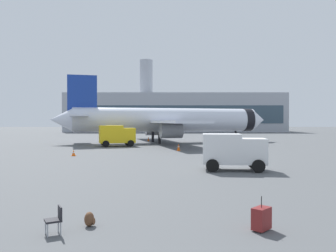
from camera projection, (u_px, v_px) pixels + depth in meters
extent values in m
cylinder|color=silver|center=(169.00, 120.00, 55.16)|extent=(29.97, 11.39, 3.80)
cone|color=silver|center=(259.00, 120.00, 59.28)|extent=(3.25, 4.11, 3.61)
cone|color=silver|center=(62.00, 120.00, 50.94)|extent=(3.97, 4.13, 3.42)
cylinder|color=black|center=(247.00, 120.00, 58.72)|extent=(2.35, 4.11, 3.88)
cube|color=silver|center=(153.00, 122.00, 62.65)|extent=(8.76, 16.70, 0.36)
cube|color=silver|center=(177.00, 122.00, 47.18)|extent=(8.76, 16.70, 0.36)
cylinder|color=gray|center=(156.00, 129.00, 60.25)|extent=(3.66, 2.95, 2.20)
cylinder|color=gray|center=(172.00, 131.00, 49.61)|extent=(3.66, 2.95, 2.20)
cube|color=#193899|center=(83.00, 96.00, 51.68)|extent=(4.34, 1.48, 6.40)
cube|color=silver|center=(80.00, 116.00, 54.69)|extent=(4.06, 6.47, 0.24)
cube|color=silver|center=(80.00, 115.00, 48.50)|extent=(4.06, 6.47, 0.24)
cylinder|color=black|center=(237.00, 136.00, 58.26)|extent=(0.36, 0.36, 1.80)
cylinder|color=black|center=(154.00, 137.00, 57.02)|extent=(0.44, 0.44, 1.80)
cylinder|color=black|center=(161.00, 138.00, 52.37)|extent=(0.44, 0.44, 1.80)
cube|color=yellow|center=(129.00, 135.00, 47.47)|extent=(2.25, 2.60, 2.04)
cube|color=#1E232D|center=(134.00, 132.00, 47.67)|extent=(0.66, 1.92, 0.84)
cube|color=yellow|center=(112.00, 134.00, 46.77)|extent=(3.63, 3.02, 2.40)
cylinder|color=black|center=(129.00, 142.00, 48.62)|extent=(0.92, 0.47, 0.90)
cylinder|color=black|center=(132.00, 143.00, 46.42)|extent=(0.92, 0.47, 0.90)
cylinder|color=black|center=(105.00, 143.00, 47.64)|extent=(0.92, 0.47, 0.90)
cylinder|color=black|center=(107.00, 144.00, 45.44)|extent=(0.92, 0.47, 0.90)
cube|color=white|center=(254.00, 151.00, 23.97)|extent=(1.95, 2.16, 1.78)
cube|color=#1E232D|center=(265.00, 145.00, 23.89)|extent=(0.26, 1.80, 0.74)
cube|color=white|center=(223.00, 149.00, 24.19)|extent=(2.83, 2.25, 2.10)
cylinder|color=black|center=(255.00, 163.00, 25.01)|extent=(0.92, 0.31, 0.90)
cylinder|color=black|center=(260.00, 166.00, 22.92)|extent=(0.92, 0.31, 0.90)
cylinder|color=black|center=(213.00, 162.00, 25.32)|extent=(0.92, 0.31, 0.90)
cylinder|color=black|center=(214.00, 166.00, 23.23)|extent=(0.92, 0.31, 0.90)
cube|color=#F2590C|center=(150.00, 141.00, 59.67)|extent=(0.44, 0.44, 0.04)
cone|color=#F2590C|center=(150.00, 139.00, 59.66)|extent=(0.36, 0.36, 0.74)
cylinder|color=white|center=(150.00, 138.00, 59.66)|extent=(0.23, 0.23, 0.10)
cube|color=#F2590C|center=(124.00, 140.00, 62.93)|extent=(0.44, 0.44, 0.04)
cone|color=#F2590C|center=(124.00, 138.00, 62.92)|extent=(0.36, 0.36, 0.77)
cylinder|color=white|center=(124.00, 137.00, 62.92)|extent=(0.23, 0.23, 0.10)
cube|color=#F2590C|center=(180.00, 151.00, 40.15)|extent=(0.44, 0.44, 0.04)
cone|color=#F2590C|center=(180.00, 147.00, 40.14)|extent=(0.36, 0.36, 0.79)
cylinder|color=white|center=(180.00, 147.00, 40.14)|extent=(0.23, 0.23, 0.10)
cube|color=#F2590C|center=(75.00, 156.00, 34.20)|extent=(0.44, 0.44, 0.04)
cone|color=#F2590C|center=(75.00, 153.00, 34.19)|extent=(0.36, 0.36, 0.56)
cylinder|color=white|center=(75.00, 152.00, 34.19)|extent=(0.23, 0.23, 0.10)
cube|color=maroon|center=(263.00, 218.00, 10.87)|extent=(0.73, 0.74, 0.70)
cylinder|color=black|center=(263.00, 202.00, 10.86)|extent=(0.02, 0.02, 0.36)
cylinder|color=black|center=(266.00, 228.00, 11.04)|extent=(0.08, 0.08, 0.08)
cylinder|color=black|center=(259.00, 231.00, 10.72)|extent=(0.08, 0.08, 0.08)
ellipsoid|color=brown|center=(90.00, 219.00, 11.33)|extent=(0.32, 0.40, 0.48)
ellipsoid|color=brown|center=(95.00, 221.00, 11.33)|extent=(0.12, 0.28, 0.24)
cube|color=black|center=(54.00, 220.00, 10.50)|extent=(0.65, 0.65, 0.06)
cube|color=black|center=(61.00, 212.00, 10.60)|extent=(0.27, 0.45, 0.40)
cylinder|color=#999EA5|center=(49.00, 230.00, 10.25)|extent=(0.04, 0.04, 0.44)
cylinder|color=#999EA5|center=(47.00, 227.00, 10.59)|extent=(0.04, 0.04, 0.44)
cylinder|color=#999EA5|center=(62.00, 228.00, 10.43)|extent=(0.04, 0.04, 0.44)
cylinder|color=#999EA5|center=(59.00, 225.00, 10.77)|extent=(0.04, 0.04, 0.44)
cube|color=#9EA3AD|center=(176.00, 113.00, 116.22)|extent=(70.02, 23.20, 12.34)
cube|color=#334756|center=(176.00, 114.00, 104.58)|extent=(66.52, 0.10, 5.55)
cylinder|color=#9EA3AD|center=(147.00, 78.00, 116.07)|extent=(4.40, 4.40, 12.00)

